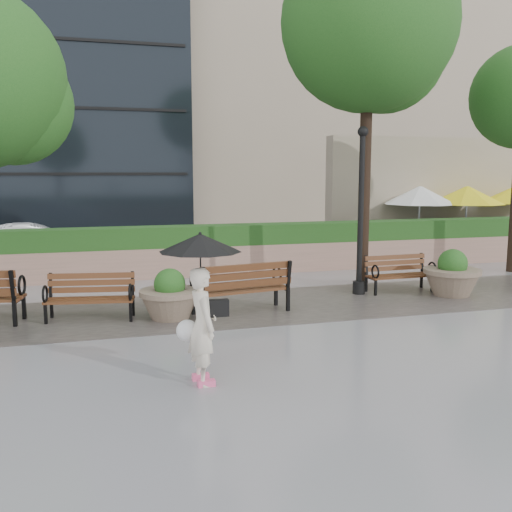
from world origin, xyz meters
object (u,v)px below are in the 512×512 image
object	(u,v)px
planter_left	(170,299)
planter_right	(452,278)
bench_2	(241,298)
car_right	(34,244)
pedestrian	(201,293)
bench_1	(91,307)
lamppost	(361,222)
bench_3	(399,281)

from	to	relation	value
planter_left	planter_right	size ratio (longest dim) A/B	0.91
bench_2	planter_left	world-z (taller)	bench_2
planter_left	car_right	xyz separation A→B (m)	(-3.12, 7.49, 0.24)
bench_2	planter_left	xyz separation A→B (m)	(-1.42, -0.04, 0.07)
bench_2	pedestrian	xyz separation A→B (m)	(-1.44, -3.50, 0.91)
bench_2	planter_right	bearing A→B (deg)	173.95
bench_1	planter_right	world-z (taller)	planter_right
bench_2	planter_right	world-z (taller)	planter_right
bench_2	lamppost	distance (m)	3.48
bench_2	planter_left	distance (m)	1.42
bench_1	pedestrian	bearing A→B (deg)	-59.36
planter_left	lamppost	distance (m)	4.76
bench_1	bench_3	bearing A→B (deg)	15.40
bench_1	bench_3	xyz separation A→B (m)	(6.95, 0.71, -0.01)
planter_right	lamppost	bearing A→B (deg)	159.88
planter_right	pedestrian	bearing A→B (deg)	-149.55
bench_1	bench_2	bearing A→B (deg)	4.40
planter_left	lamppost	bearing A→B (deg)	13.16
bench_1	bench_3	world-z (taller)	bench_1
bench_1	lamppost	bearing A→B (deg)	16.66
lamppost	bench_2	bearing A→B (deg)	-161.83
car_right	bench_2	bearing A→B (deg)	-155.92
planter_left	lamppost	xyz separation A→B (m)	(4.46, 1.04, 1.28)
bench_1	bench_2	world-z (taller)	bench_2
bench_3	pedestrian	size ratio (longest dim) A/B	0.81
planter_right	bench_1	bearing A→B (deg)	-179.85
bench_3	lamppost	xyz separation A→B (m)	(-1.02, 0.03, 1.41)
bench_3	car_right	world-z (taller)	car_right
planter_right	lamppost	distance (m)	2.43
lamppost	car_right	size ratio (longest dim) A/B	1.00
bench_3	pedestrian	xyz separation A→B (m)	(-5.50, -4.47, 0.96)
pedestrian	bench_3	bearing A→B (deg)	-57.70
planter_left	bench_2	bearing A→B (deg)	1.81
bench_2	car_right	size ratio (longest dim) A/B	0.53
bench_2	lamppost	world-z (taller)	lamppost
bench_3	car_right	xyz separation A→B (m)	(-8.60, 6.48, 0.37)
bench_1	bench_2	size ratio (longest dim) A/B	0.85
car_right	lamppost	bearing A→B (deg)	-137.66
bench_2	car_right	distance (m)	8.73
bench_1	lamppost	distance (m)	6.14
bench_1	car_right	bearing A→B (deg)	112.50
planter_left	car_right	size ratio (longest dim) A/B	0.31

